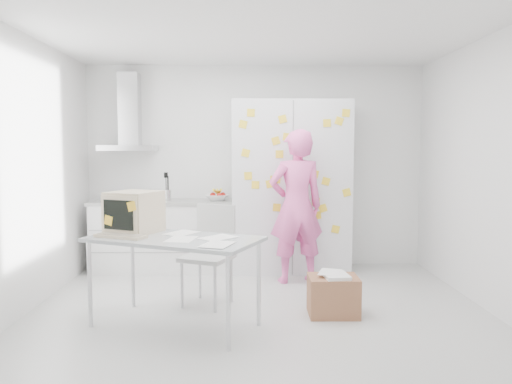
{
  "coord_description": "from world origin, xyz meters",
  "views": [
    {
      "loc": [
        -0.12,
        -4.76,
        1.59
      ],
      "look_at": [
        -0.02,
        0.64,
        1.12
      ],
      "focal_mm": 35.0,
      "sensor_mm": 36.0,
      "label": 1
    }
  ],
  "objects_px": {
    "person": "(296,206)",
    "cardboard_box": "(333,295)",
    "desk": "(148,224)",
    "chair": "(211,248)"
  },
  "relations": [
    {
      "from": "person",
      "to": "cardboard_box",
      "type": "height_order",
      "value": "person"
    },
    {
      "from": "person",
      "to": "desk",
      "type": "height_order",
      "value": "person"
    },
    {
      "from": "chair",
      "to": "person",
      "type": "bearing_deg",
      "value": 63.37
    },
    {
      "from": "chair",
      "to": "desk",
      "type": "bearing_deg",
      "value": -112.19
    },
    {
      "from": "cardboard_box",
      "to": "chair",
      "type": "bearing_deg",
      "value": 161.12
    },
    {
      "from": "desk",
      "to": "cardboard_box",
      "type": "xyz_separation_m",
      "value": [
        1.73,
        0.11,
        -0.71
      ]
    },
    {
      "from": "desk",
      "to": "person",
      "type": "bearing_deg",
      "value": 65.47
    },
    {
      "from": "person",
      "to": "chair",
      "type": "distance_m",
      "value": 1.29
    },
    {
      "from": "chair",
      "to": "cardboard_box",
      "type": "xyz_separation_m",
      "value": [
        1.2,
        -0.41,
        -0.38
      ]
    },
    {
      "from": "cardboard_box",
      "to": "desk",
      "type": "bearing_deg",
      "value": -176.36
    }
  ]
}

